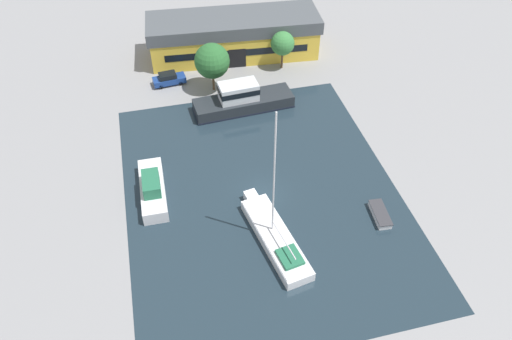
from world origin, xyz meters
name	(u,v)px	position (x,y,z in m)	size (l,w,h in m)	color
ground_plane	(262,194)	(0.00, 0.00, 0.00)	(440.00, 440.00, 0.00)	gray
water_canal	(262,194)	(0.00, 0.00, 0.00)	(27.96, 35.61, 0.01)	#1E2D38
warehouse_building	(234,36)	(3.00, 28.29, 2.91)	(24.47, 9.39, 5.75)	gold
quay_tree_near_building	(212,61)	(-1.50, 19.97, 4.35)	(4.49, 4.49, 6.61)	brown
quay_tree_by_water	(283,44)	(8.67, 23.07, 3.77)	(3.23, 3.23, 5.39)	brown
parked_car	(169,79)	(-7.05, 22.71, 0.83)	(4.42, 2.12, 1.66)	navy
sailboat_moored	(275,237)	(-0.34, -6.32, 0.67)	(4.53, 11.97, 14.86)	white
motor_cruiser	(242,100)	(1.22, 15.05, 1.35)	(12.69, 4.38, 3.77)	#23282D
small_dinghy	(380,214)	(10.63, -5.83, 0.36)	(1.67, 3.67, 0.70)	silver
cabin_boat	(153,189)	(-11.00, 2.47, 1.02)	(2.59, 8.22, 2.79)	silver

